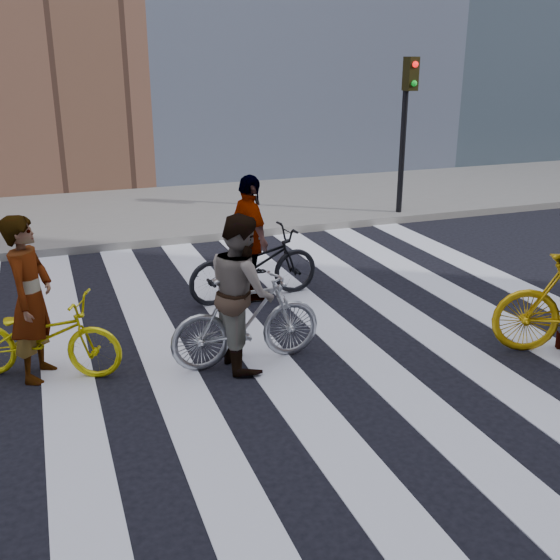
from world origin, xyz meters
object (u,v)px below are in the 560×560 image
rider_mid (242,291)px  rider_rear (250,239)px  traffic_signal (407,111)px  rider_left (31,299)px  bike_dark_rear (254,265)px  bike_silver_mid (246,320)px  bike_yellow_left (41,337)px

rider_mid → rider_rear: (0.73, 1.97, 0.03)m
traffic_signal → rider_left: (-7.43, -5.01, -1.37)m
traffic_signal → bike_dark_rear: size_ratio=1.69×
traffic_signal → rider_rear: size_ratio=1.84×
rider_left → bike_silver_mid: bearing=-78.5°
bike_yellow_left → rider_mid: size_ratio=1.01×
rider_left → bike_yellow_left: bearing=-66.6°
bike_silver_mid → rider_left: size_ratio=0.97×
bike_yellow_left → rider_rear: bearing=-39.1°
rider_left → rider_mid: 2.24m
bike_dark_rear → rider_left: bearing=111.8°
traffic_signal → bike_yellow_left: size_ratio=1.88×
traffic_signal → rider_rear: 5.87m
bike_silver_mid → rider_mid: 0.35m
bike_dark_rear → rider_mid: bearing=153.4°
rider_left → rider_mid: size_ratio=1.04×
bike_silver_mid → rider_mid: rider_mid is taller
traffic_signal → rider_rear: (-4.50, -3.51, -1.38)m
traffic_signal → bike_yellow_left: 9.10m
bike_dark_rear → rider_left: size_ratio=1.08×
traffic_signal → bike_silver_mid: traffic_signal is taller
traffic_signal → bike_dark_rear: traffic_signal is taller
bike_yellow_left → rider_rear: rider_rear is taller
rider_left → rider_rear: bearing=-39.5°
bike_dark_rear → rider_left: rider_left is taller
bike_silver_mid → rider_left: (-2.24, 0.47, 0.38)m
bike_silver_mid → bike_yellow_left: bearing=76.3°
rider_left → rider_rear: size_ratio=1.01×
rider_left → rider_rear: 3.28m
bike_silver_mid → rider_rear: bearing=-20.6°
bike_yellow_left → rider_mid: (2.14, -0.47, 0.41)m
bike_yellow_left → rider_rear: size_ratio=0.98×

